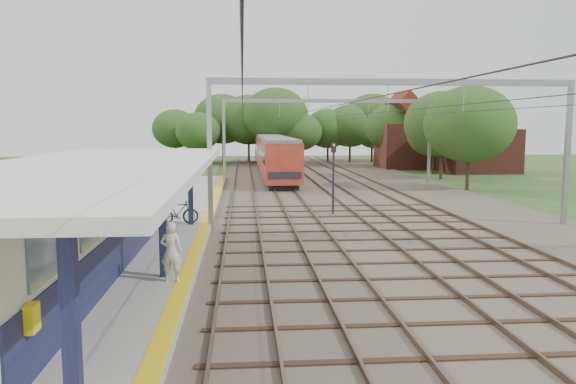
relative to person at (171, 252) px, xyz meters
name	(u,v)px	position (x,y,z in m)	size (l,w,h in m)	color
ground	(417,365)	(5.60, -5.44, -1.23)	(160.00, 160.00, 0.00)	#2D4C1E
ballast_bed	(345,191)	(9.60, 24.56, -1.18)	(18.00, 90.00, 0.10)	#473D33
platform	(153,233)	(-1.90, 8.56, -1.06)	(5.00, 52.00, 0.35)	gray
yellow_stripe	(204,228)	(0.35, 8.56, -0.88)	(0.45, 52.00, 0.01)	yellow
station_building	(70,217)	(-3.28, 1.56, 0.81)	(3.41, 18.00, 3.40)	beige
canopy	(96,168)	(-2.17, 0.56, 2.41)	(6.40, 20.00, 3.44)	#111437
rail_tracks	(311,190)	(7.10, 24.56, -1.06)	(11.80, 88.00, 0.15)	brown
catenary_system	(350,115)	(8.99, 19.84, 4.28)	(17.22, 88.00, 7.00)	gray
tree_band	(303,125)	(9.44, 51.68, 3.69)	(31.72, 30.88, 8.82)	#382619
house_near	(479,144)	(26.60, 40.56, 1.75)	(7.00, 6.12, 7.89)	brown
house_far	(414,140)	(21.60, 46.56, 2.00)	(8.00, 6.12, 8.66)	brown
person	(171,252)	(0.00, 0.00, 0.00)	(0.64, 0.42, 1.77)	silver
bicycle	(178,212)	(-0.89, 9.56, -0.32)	(0.53, 1.87, 1.12)	black
train	(272,153)	(5.10, 41.52, 0.84)	(2.83, 35.19, 3.72)	black
signal_post	(333,172)	(6.95, 13.62, 1.14)	(0.30, 0.28, 3.92)	black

